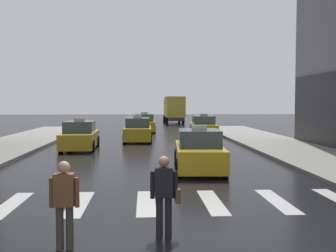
{
  "coord_description": "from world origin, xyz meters",
  "views": [
    {
      "loc": [
        -0.04,
        -7.84,
        2.73
      ],
      "look_at": [
        0.88,
        8.0,
        1.78
      ],
      "focal_mm": 43.44,
      "sensor_mm": 36.0,
      "label": 1
    }
  ],
  "objects_px": {
    "taxi_fifth": "(144,124)",
    "box_truck": "(174,109)",
    "pedestrian_with_handbag": "(165,191)",
    "taxi_third": "(138,131)",
    "pedestrian_plain_coat": "(64,200)",
    "taxi_second": "(80,137)",
    "taxi_fourth": "(203,127)",
    "taxi_lead": "(199,152)"
  },
  "relations": [
    {
      "from": "box_truck",
      "to": "taxi_second",
      "type": "bearing_deg",
      "value": -105.05
    },
    {
      "from": "taxi_second",
      "to": "taxi_third",
      "type": "xyz_separation_m",
      "value": [
        3.25,
        4.59,
        0.0
      ]
    },
    {
      "from": "taxi_lead",
      "to": "taxi_fourth",
      "type": "height_order",
      "value": "same"
    },
    {
      "from": "taxi_third",
      "to": "pedestrian_plain_coat",
      "type": "distance_m",
      "value": 20.68
    },
    {
      "from": "box_truck",
      "to": "pedestrian_plain_coat",
      "type": "bearing_deg",
      "value": -96.76
    },
    {
      "from": "taxi_second",
      "to": "taxi_fifth",
      "type": "distance_m",
      "value": 13.72
    },
    {
      "from": "taxi_second",
      "to": "taxi_third",
      "type": "distance_m",
      "value": 5.62
    },
    {
      "from": "taxi_fourth",
      "to": "pedestrian_with_handbag",
      "type": "bearing_deg",
      "value": -100.16
    },
    {
      "from": "taxi_lead",
      "to": "taxi_fifth",
      "type": "xyz_separation_m",
      "value": [
        -2.2,
        20.65,
        0.0
      ]
    },
    {
      "from": "taxi_third",
      "to": "taxi_lead",
      "type": "bearing_deg",
      "value": -77.61
    },
    {
      "from": "taxi_fourth",
      "to": "box_truck",
      "type": "distance_m",
      "value": 19.4
    },
    {
      "from": "pedestrian_with_handbag",
      "to": "taxi_lead",
      "type": "bearing_deg",
      "value": 77.53
    },
    {
      "from": "taxi_second",
      "to": "taxi_fourth",
      "type": "distance_m",
      "value": 11.75
    },
    {
      "from": "taxi_lead",
      "to": "taxi_second",
      "type": "xyz_separation_m",
      "value": [
        -5.89,
        7.44,
        0.0
      ]
    },
    {
      "from": "pedestrian_with_handbag",
      "to": "pedestrian_plain_coat",
      "type": "bearing_deg",
      "value": -162.55
    },
    {
      "from": "taxi_lead",
      "to": "taxi_fifth",
      "type": "relative_size",
      "value": 1.01
    },
    {
      "from": "taxi_fourth",
      "to": "box_truck",
      "type": "relative_size",
      "value": 0.61
    },
    {
      "from": "taxi_third",
      "to": "pedestrian_plain_coat",
      "type": "relative_size",
      "value": 2.76
    },
    {
      "from": "taxi_fifth",
      "to": "taxi_second",
      "type": "bearing_deg",
      "value": -105.61
    },
    {
      "from": "pedestrian_with_handbag",
      "to": "pedestrian_plain_coat",
      "type": "height_order",
      "value": "same"
    },
    {
      "from": "taxi_fifth",
      "to": "box_truck",
      "type": "distance_m",
      "value": 14.9
    },
    {
      "from": "taxi_second",
      "to": "pedestrian_plain_coat",
      "type": "height_order",
      "value": "taxi_second"
    },
    {
      "from": "taxi_lead",
      "to": "pedestrian_with_handbag",
      "type": "bearing_deg",
      "value": -102.47
    },
    {
      "from": "taxi_fourth",
      "to": "taxi_second",
      "type": "bearing_deg",
      "value": -135.39
    },
    {
      "from": "taxi_fourth",
      "to": "taxi_fifth",
      "type": "relative_size",
      "value": 1.01
    },
    {
      "from": "taxi_second",
      "to": "box_truck",
      "type": "bearing_deg",
      "value": 74.95
    },
    {
      "from": "taxi_fifth",
      "to": "pedestrian_with_handbag",
      "type": "distance_m",
      "value": 28.69
    },
    {
      "from": "taxi_lead",
      "to": "pedestrian_with_handbag",
      "type": "height_order",
      "value": "taxi_lead"
    },
    {
      "from": "taxi_lead",
      "to": "pedestrian_with_handbag",
      "type": "xyz_separation_m",
      "value": [
        -1.78,
        -8.04,
        0.21
      ]
    },
    {
      "from": "taxi_third",
      "to": "taxi_fourth",
      "type": "distance_m",
      "value": 6.29
    },
    {
      "from": "taxi_second",
      "to": "taxi_fifth",
      "type": "height_order",
      "value": "same"
    },
    {
      "from": "taxi_fifth",
      "to": "box_truck",
      "type": "height_order",
      "value": "box_truck"
    },
    {
      "from": "taxi_fourth",
      "to": "box_truck",
      "type": "xyz_separation_m",
      "value": [
        -0.94,
        19.35,
        1.13
      ]
    },
    {
      "from": "pedestrian_with_handbag",
      "to": "pedestrian_plain_coat",
      "type": "relative_size",
      "value": 1.0
    },
    {
      "from": "pedestrian_with_handbag",
      "to": "taxi_third",
      "type": "bearing_deg",
      "value": 92.47
    },
    {
      "from": "taxi_third",
      "to": "taxi_fifth",
      "type": "bearing_deg",
      "value": 87.05
    },
    {
      "from": "taxi_third",
      "to": "box_truck",
      "type": "relative_size",
      "value": 0.6
    },
    {
      "from": "taxi_lead",
      "to": "pedestrian_plain_coat",
      "type": "bearing_deg",
      "value": -112.92
    },
    {
      "from": "box_truck",
      "to": "pedestrian_with_handbag",
      "type": "distance_m",
      "value": 43.2
    },
    {
      "from": "pedestrian_plain_coat",
      "to": "taxi_fifth",
      "type": "bearing_deg",
      "value": 87.17
    },
    {
      "from": "taxi_second",
      "to": "box_truck",
      "type": "height_order",
      "value": "box_truck"
    },
    {
      "from": "taxi_third",
      "to": "taxi_fourth",
      "type": "relative_size",
      "value": 0.99
    }
  ]
}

